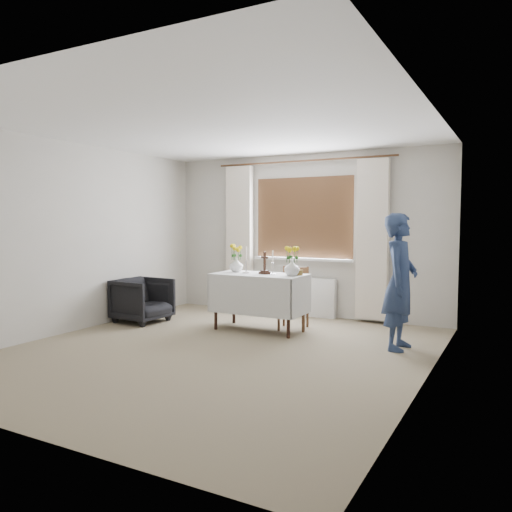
{
  "coord_description": "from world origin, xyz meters",
  "views": [
    {
      "loc": [
        3.0,
        -4.68,
        1.47
      ],
      "look_at": [
        -0.04,
        0.99,
        1.02
      ],
      "focal_mm": 35.0,
      "sensor_mm": 36.0,
      "label": 1
    }
  ],
  "objects_px": {
    "armchair": "(143,300)",
    "flower_vase_left": "(236,265)",
    "flower_vase_right": "(292,268)",
    "person": "(400,282)",
    "wooden_cross": "(265,263)",
    "altar_table": "(259,302)",
    "wooden_chair": "(293,298)"
  },
  "relations": [
    {
      "from": "altar_table",
      "to": "flower_vase_left",
      "type": "bearing_deg",
      "value": 169.16
    },
    {
      "from": "altar_table",
      "to": "flower_vase_left",
      "type": "distance_m",
      "value": 0.63
    },
    {
      "from": "wooden_chair",
      "to": "armchair",
      "type": "xyz_separation_m",
      "value": [
        -2.12,
        -0.61,
        -0.1
      ]
    },
    {
      "from": "flower_vase_right",
      "to": "person",
      "type": "bearing_deg",
      "value": -4.37
    },
    {
      "from": "armchair",
      "to": "wooden_chair",
      "type": "bearing_deg",
      "value": -70.85
    },
    {
      "from": "altar_table",
      "to": "wooden_chair",
      "type": "xyz_separation_m",
      "value": [
        0.37,
        0.29,
        0.04
      ]
    },
    {
      "from": "altar_table",
      "to": "wooden_chair",
      "type": "bearing_deg",
      "value": 38.07
    },
    {
      "from": "wooden_chair",
      "to": "flower_vase_left",
      "type": "distance_m",
      "value": 0.92
    },
    {
      "from": "wooden_cross",
      "to": "altar_table",
      "type": "bearing_deg",
      "value": -137.09
    },
    {
      "from": "armchair",
      "to": "flower_vase_right",
      "type": "bearing_deg",
      "value": -79.0
    },
    {
      "from": "altar_table",
      "to": "wooden_cross",
      "type": "distance_m",
      "value": 0.53
    },
    {
      "from": "person",
      "to": "flower_vase_left",
      "type": "xyz_separation_m",
      "value": [
        -2.28,
        0.19,
        0.08
      ]
    },
    {
      "from": "armchair",
      "to": "flower_vase_left",
      "type": "xyz_separation_m",
      "value": [
        1.35,
        0.39,
        0.54
      ]
    },
    {
      "from": "person",
      "to": "flower_vase_right",
      "type": "relative_size",
      "value": 7.55
    },
    {
      "from": "wooden_cross",
      "to": "wooden_chair",
      "type": "bearing_deg",
      "value": 65.67
    },
    {
      "from": "wooden_chair",
      "to": "wooden_cross",
      "type": "bearing_deg",
      "value": -151.59
    },
    {
      "from": "armchair",
      "to": "flower_vase_left",
      "type": "relative_size",
      "value": 3.55
    },
    {
      "from": "wooden_chair",
      "to": "flower_vase_right",
      "type": "relative_size",
      "value": 4.09
    },
    {
      "from": "flower_vase_left",
      "to": "flower_vase_right",
      "type": "xyz_separation_m",
      "value": [
        0.88,
        -0.09,
        0.0
      ]
    },
    {
      "from": "altar_table",
      "to": "flower_vase_right",
      "type": "bearing_deg",
      "value": -1.23
    },
    {
      "from": "armchair",
      "to": "flower_vase_right",
      "type": "height_order",
      "value": "flower_vase_right"
    },
    {
      "from": "person",
      "to": "flower_vase_left",
      "type": "height_order",
      "value": "person"
    },
    {
      "from": "wooden_chair",
      "to": "wooden_cross",
      "type": "xyz_separation_m",
      "value": [
        -0.3,
        -0.27,
        0.49
      ]
    },
    {
      "from": "flower_vase_right",
      "to": "altar_table",
      "type": "bearing_deg",
      "value": 178.77
    },
    {
      "from": "wooden_chair",
      "to": "wooden_cross",
      "type": "distance_m",
      "value": 0.63
    },
    {
      "from": "wooden_chair",
      "to": "person",
      "type": "distance_m",
      "value": 1.6
    },
    {
      "from": "altar_table",
      "to": "wooden_cross",
      "type": "height_order",
      "value": "wooden_cross"
    },
    {
      "from": "wooden_chair",
      "to": "armchair",
      "type": "bearing_deg",
      "value": -177.05
    },
    {
      "from": "person",
      "to": "flower_vase_right",
      "type": "xyz_separation_m",
      "value": [
        -1.4,
        0.11,
        0.09
      ]
    },
    {
      "from": "armchair",
      "to": "wooden_cross",
      "type": "distance_m",
      "value": 1.94
    },
    {
      "from": "wooden_cross",
      "to": "flower_vase_right",
      "type": "xyz_separation_m",
      "value": [
        0.41,
        -0.03,
        -0.04
      ]
    },
    {
      "from": "armchair",
      "to": "flower_vase_left",
      "type": "bearing_deg",
      "value": -70.53
    }
  ]
}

